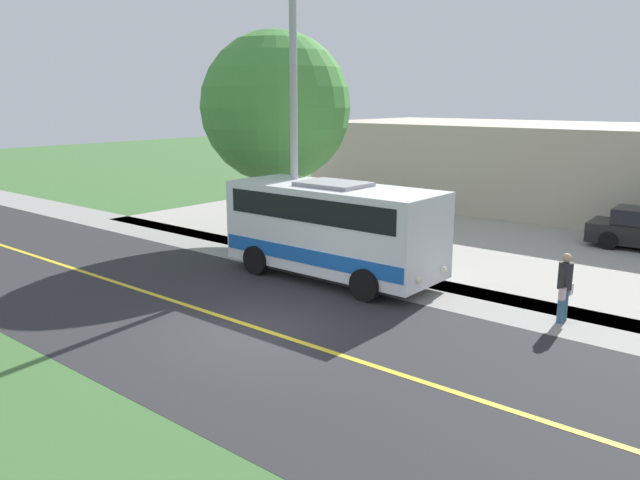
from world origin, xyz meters
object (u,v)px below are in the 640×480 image
Objects in this scene: tree_curbside at (276,107)px; commercial_building at (558,166)px; pedestrian_with_bags at (565,285)px; street_light_pole at (291,115)px; shuttle_bus_front at (333,226)px.

commercial_building is at bearing 157.39° from tree_curbside.
pedestrian_with_bags is 0.19× the size of street_light_pole.
tree_curbside is at bearing -129.49° from street_light_pole.
tree_curbside is (-2.51, -3.05, 0.18)m from street_light_pole.
pedestrian_with_bags is 17.38m from commercial_building.
street_light_pole is 1.13× the size of tree_curbside.
street_light_pole reaches higher than shuttle_bus_front.
commercial_building is (-16.51, 2.78, -2.77)m from street_light_pole.
pedestrian_with_bags is 0.22× the size of tree_curbside.
pedestrian_with_bags is (-0.55, 6.70, -0.68)m from shuttle_bus_front.
tree_curbside is at bearing -22.61° from commercial_building.
tree_curbside is (-2.32, -11.72, 4.07)m from pedestrian_with_bags.
street_light_pole is at bearing -100.27° from shuttle_bus_front.
street_light_pole is 0.38× the size of commercial_building.
commercial_building is (-14.00, 5.83, -2.95)m from tree_curbside.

